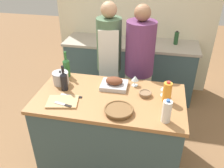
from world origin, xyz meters
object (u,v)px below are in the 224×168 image
Objects in this scene: condiment_bottle_short at (144,36)px; person_cook_aproned at (109,60)px; wicker_basket at (119,110)px; wine_glass_left at (165,88)px; mixing_bowl at (145,94)px; cutting_board at (63,102)px; juice_jug at (167,92)px; person_cook_guest at (139,65)px; stock_pot at (61,78)px; milk_jug at (167,111)px; knife_chef at (72,96)px; wine_glass_right at (135,79)px; wine_bottle_dark at (66,67)px; knife_paring at (64,105)px; condiment_bottle_tall at (176,38)px; roasting_pan at (114,83)px; wine_bottle_green at (64,81)px.

person_cook_aproned is (-0.38, -0.89, -0.05)m from condiment_bottle_short.
wine_glass_left is at bearing 42.87° from wicker_basket.
mixing_bowl is at bearing -84.40° from condiment_bottle_short.
person_cook_aproned is at bearing 76.36° from cutting_board.
juice_jug is at bearing -55.35° from person_cook_aproned.
person_cook_guest is at bearing -88.60° from condiment_bottle_short.
person_cook_aproned is (0.40, 0.67, -0.05)m from stock_pot.
condiment_bottle_short is at bearing 112.22° from person_cook_guest.
wine_glass_left is (1.12, -0.01, 0.02)m from stock_pot.
milk_jug is at bearing -60.39° from mixing_bowl.
juice_jug reaches higher than mixing_bowl.
mixing_bowl is 0.90m from person_cook_aproned.
mixing_bowl is 1.62m from condiment_bottle_short.
person_cook_aproned is (-0.54, 0.73, -0.01)m from mixing_bowl.
wine_glass_right is at bearing 29.74° from knife_chef.
wine_bottle_dark reaches higher than cutting_board.
milk_jug is 0.97m from knife_chef.
knife_paring is at bearing -155.27° from mixing_bowl.
wine_glass_right is 1.44m from condiment_bottle_short.
milk_jug reaches higher than mixing_bowl.
condiment_bottle_tall reaches higher than wicker_basket.
wine_glass_right is 0.53m from person_cook_guest.
person_cook_guest reaches higher than wine_glass_right.
wicker_basket is 0.53m from knife_paring.
stock_pot reaches higher than knife_paring.
knife_chef is 0.18m from knife_paring.
roasting_pan is at bearing 4.16° from stock_pot.
wicker_basket is 0.16× the size of person_cook_aproned.
wine_glass_left reaches higher than knife_chef.
condiment_bottle_tall reaches higher than condiment_bottle_short.
wine_bottle_green reaches higher than wine_glass_left.
person_cook_guest reaches higher than stock_pot.
stock_pot is at bearing 133.00° from knife_chef.
knife_paring is at bearing -157.52° from wine_glass_left.
knife_paring is at bearing -70.81° from wine_bottle_green.
roasting_pan is 2.42× the size of wine_glass_right.
stock_pot reaches higher than condiment_bottle_short.
mixing_bowl is 0.47× the size of wine_bottle_green.
juice_jug reaches higher than wicker_basket.
juice_jug is (0.43, 0.28, 0.08)m from wicker_basket.
knife_paring reaches higher than knife_chef.
wine_glass_right is at bearing 146.11° from juice_jug.
stock_pot is 1.49× the size of wine_glass_right.
condiment_bottle_short is at bearing 63.52° from stock_pot.
milk_jug reaches higher than knife_chef.
milk_jug is at bearing -79.51° from condiment_bottle_short.
person_cook_aproned is (-0.75, 1.09, -0.09)m from milk_jug.
wine_bottle_green reaches higher than stock_pot.
condiment_bottle_tall is at bearing 81.42° from person_cook_guest.
stock_pot reaches higher than roasting_pan.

